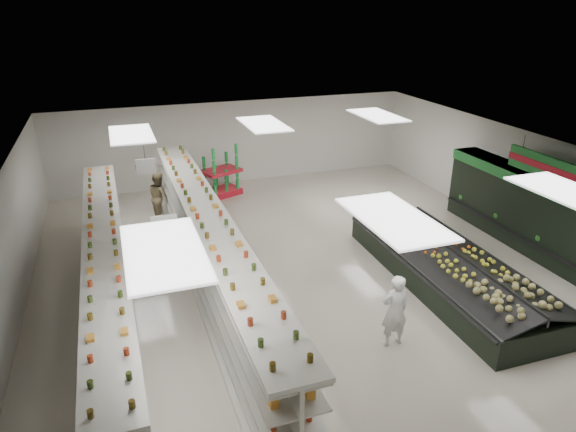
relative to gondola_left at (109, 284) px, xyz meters
name	(u,v)px	position (x,y,z in m)	size (l,w,h in m)	color
floor	(309,272)	(5.00, 0.56, -0.90)	(16.00, 16.00, 0.00)	beige
ceiling	(311,157)	(5.00, 0.56, 2.30)	(14.00, 16.00, 0.02)	white
wall_back	(235,142)	(5.00, 8.56, 0.70)	(14.00, 0.02, 3.20)	white
wall_left	(7,258)	(-2.00, 0.56, 0.70)	(0.02, 16.00, 3.20)	white
wall_right	(528,187)	(12.00, 0.56, 0.70)	(0.02, 16.00, 3.20)	white
produce_wall_case	(552,218)	(11.53, -0.94, 0.34)	(0.93, 8.00, 2.20)	black
aisle_sign_near	(164,225)	(1.20, -1.44, 1.85)	(0.52, 0.06, 0.75)	white
aisle_sign_far	(146,166)	(1.20, 2.56, 1.85)	(0.52, 0.06, 0.75)	white
hortifruti_banner	(555,170)	(11.25, -0.94, 1.75)	(0.12, 3.20, 0.95)	#20782E
gondola_left	(109,284)	(0.00, 0.00, 0.00)	(0.94, 11.38, 1.97)	silver
gondola_center	(210,257)	(2.34, 0.37, 0.08)	(1.01, 12.41, 2.15)	silver
produce_island	(448,266)	(8.17, -1.12, -0.45)	(2.51, 6.67, 0.99)	black
soda_endcap	(221,173)	(4.10, 7.18, -0.05)	(1.63, 1.38, 1.76)	red
shopper_main	(395,311)	(5.52, -2.94, -0.09)	(0.60, 0.39, 1.63)	white
shopper_background	(160,196)	(1.69, 5.48, -0.08)	(0.80, 0.50, 1.65)	#92845A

